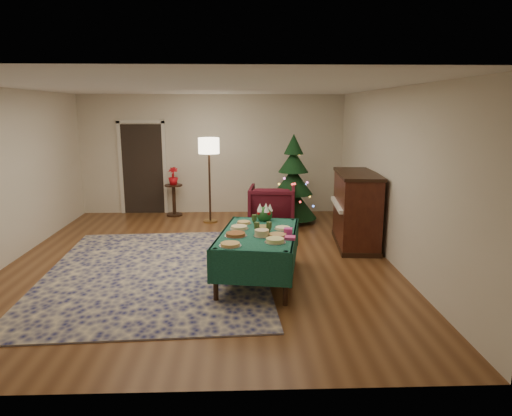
{
  "coord_description": "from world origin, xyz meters",
  "views": [
    {
      "loc": [
        0.63,
        -7.01,
        2.38
      ],
      "look_at": [
        0.87,
        -0.15,
        0.88
      ],
      "focal_mm": 32.0,
      "sensor_mm": 36.0,
      "label": 1
    }
  ],
  "objects_px": {
    "buffet_table": "(258,242)",
    "piano": "(356,210)",
    "christmas_tree": "(293,183)",
    "potted_plant": "(173,180)",
    "side_table": "(174,201)",
    "floor_lamp": "(209,151)",
    "gift_box": "(288,232)",
    "armchair": "(272,204)"
  },
  "relations": [
    {
      "from": "side_table",
      "to": "potted_plant",
      "type": "bearing_deg",
      "value": 104.04
    },
    {
      "from": "buffet_table",
      "to": "potted_plant",
      "type": "distance_m",
      "value": 4.43
    },
    {
      "from": "armchair",
      "to": "christmas_tree",
      "type": "relative_size",
      "value": 0.5
    },
    {
      "from": "gift_box",
      "to": "armchair",
      "type": "distance_m",
      "value": 3.15
    },
    {
      "from": "floor_lamp",
      "to": "potted_plant",
      "type": "distance_m",
      "value": 1.27
    },
    {
      "from": "gift_box",
      "to": "christmas_tree",
      "type": "relative_size",
      "value": 0.06
    },
    {
      "from": "floor_lamp",
      "to": "potted_plant",
      "type": "xyz_separation_m",
      "value": [
        -0.86,
        0.63,
        -0.7
      ]
    },
    {
      "from": "floor_lamp",
      "to": "christmas_tree",
      "type": "height_order",
      "value": "christmas_tree"
    },
    {
      "from": "armchair",
      "to": "christmas_tree",
      "type": "bearing_deg",
      "value": -132.98
    },
    {
      "from": "gift_box",
      "to": "floor_lamp",
      "type": "xyz_separation_m",
      "value": [
        -1.29,
        3.57,
        0.78
      ]
    },
    {
      "from": "armchair",
      "to": "buffet_table",
      "type": "bearing_deg",
      "value": 89.06
    },
    {
      "from": "buffet_table",
      "to": "armchair",
      "type": "xyz_separation_m",
      "value": [
        0.4,
        3.0,
        -0.09
      ]
    },
    {
      "from": "armchair",
      "to": "side_table",
      "type": "relative_size",
      "value": 1.32
    },
    {
      "from": "gift_box",
      "to": "side_table",
      "type": "height_order",
      "value": "gift_box"
    },
    {
      "from": "floor_lamp",
      "to": "christmas_tree",
      "type": "xyz_separation_m",
      "value": [
        1.77,
        -0.04,
        -0.68
      ]
    },
    {
      "from": "gift_box",
      "to": "side_table",
      "type": "bearing_deg",
      "value": 117.08
    },
    {
      "from": "side_table",
      "to": "potted_plant",
      "type": "relative_size",
      "value": 1.81
    },
    {
      "from": "piano",
      "to": "gift_box",
      "type": "bearing_deg",
      "value": -128.02
    },
    {
      "from": "gift_box",
      "to": "side_table",
      "type": "relative_size",
      "value": 0.16
    },
    {
      "from": "floor_lamp",
      "to": "christmas_tree",
      "type": "relative_size",
      "value": 0.96
    },
    {
      "from": "armchair",
      "to": "piano",
      "type": "height_order",
      "value": "piano"
    },
    {
      "from": "floor_lamp",
      "to": "side_table",
      "type": "relative_size",
      "value": 2.52
    },
    {
      "from": "side_table",
      "to": "potted_plant",
      "type": "distance_m",
      "value": 0.48
    },
    {
      "from": "armchair",
      "to": "side_table",
      "type": "distance_m",
      "value": 2.41
    },
    {
      "from": "buffet_table",
      "to": "christmas_tree",
      "type": "xyz_separation_m",
      "value": [
        0.87,
        3.39,
        0.28
      ]
    },
    {
      "from": "buffet_table",
      "to": "piano",
      "type": "xyz_separation_m",
      "value": [
        1.79,
        1.63,
        0.08
      ]
    },
    {
      "from": "floor_lamp",
      "to": "side_table",
      "type": "distance_m",
      "value": 1.59
    },
    {
      "from": "piano",
      "to": "christmas_tree",
      "type": "bearing_deg",
      "value": 117.31
    },
    {
      "from": "potted_plant",
      "to": "piano",
      "type": "xyz_separation_m",
      "value": [
        3.53,
        -2.43,
        -0.19
      ]
    },
    {
      "from": "buffet_table",
      "to": "floor_lamp",
      "type": "relative_size",
      "value": 1.08
    },
    {
      "from": "potted_plant",
      "to": "floor_lamp",
      "type": "bearing_deg",
      "value": -36.45
    },
    {
      "from": "floor_lamp",
      "to": "side_table",
      "type": "xyz_separation_m",
      "value": [
        -0.86,
        0.63,
        -1.18
      ]
    },
    {
      "from": "floor_lamp",
      "to": "potted_plant",
      "type": "relative_size",
      "value": 4.57
    },
    {
      "from": "piano",
      "to": "potted_plant",
      "type": "bearing_deg",
      "value": 145.45
    },
    {
      "from": "side_table",
      "to": "christmas_tree",
      "type": "bearing_deg",
      "value": -14.3
    },
    {
      "from": "side_table",
      "to": "gift_box",
      "type": "bearing_deg",
      "value": -62.92
    },
    {
      "from": "gift_box",
      "to": "christmas_tree",
      "type": "height_order",
      "value": "christmas_tree"
    },
    {
      "from": "side_table",
      "to": "christmas_tree",
      "type": "relative_size",
      "value": 0.38
    },
    {
      "from": "buffet_table",
      "to": "piano",
      "type": "distance_m",
      "value": 2.42
    },
    {
      "from": "gift_box",
      "to": "potted_plant",
      "type": "bearing_deg",
      "value": 117.08
    },
    {
      "from": "gift_box",
      "to": "piano",
      "type": "xyz_separation_m",
      "value": [
        1.38,
        1.77,
        -0.11
      ]
    },
    {
      "from": "buffet_table",
      "to": "side_table",
      "type": "bearing_deg",
      "value": 113.29
    }
  ]
}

